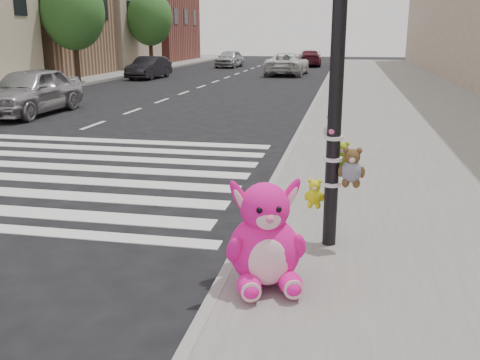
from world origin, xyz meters
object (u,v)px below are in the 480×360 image
(car_dark_far, at_px, (149,68))
(car_white_near, at_px, (288,64))
(signal_pole, at_px, (338,108))
(car_silver_far, at_px, (30,91))
(pink_bunny, at_px, (265,242))
(red_teddy, at_px, (260,238))

(car_dark_far, xyz_separation_m, car_white_near, (7.72, 4.42, 0.06))
(signal_pole, bearing_deg, car_silver_far, 135.74)
(car_dark_far, distance_m, car_white_near, 8.90)
(pink_bunny, distance_m, car_silver_far, 14.60)
(car_silver_far, height_order, car_dark_far, car_silver_far)
(signal_pole, bearing_deg, red_teddy, -162.50)
(car_dark_far, bearing_deg, pink_bunny, -63.51)
(red_teddy, bearing_deg, pink_bunny, -84.57)
(pink_bunny, bearing_deg, signal_pole, 44.20)
(red_teddy, bearing_deg, car_dark_far, 107.07)
(signal_pole, distance_m, car_silver_far, 14.15)
(car_silver_far, relative_size, car_white_near, 0.89)
(pink_bunny, xyz_separation_m, car_white_near, (-3.12, 30.06, 0.11))
(red_teddy, bearing_deg, car_white_near, 89.46)
(signal_pole, relative_size, car_silver_far, 0.89)
(red_teddy, distance_m, car_white_near, 29.23)
(car_dark_far, relative_size, car_white_near, 0.77)
(red_teddy, xyz_separation_m, car_silver_far, (-9.28, 10.11, 0.53))
(car_white_near, bearing_deg, signal_pole, 99.85)
(pink_bunny, distance_m, red_teddy, 1.06)
(pink_bunny, distance_m, car_dark_far, 27.83)
(pink_bunny, relative_size, car_dark_far, 0.29)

